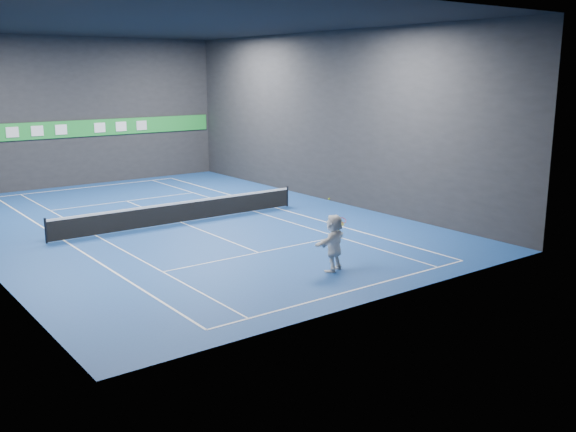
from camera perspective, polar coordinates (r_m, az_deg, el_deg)
ground at (r=30.46m, az=-9.44°, el=-0.58°), size 26.00×26.00×0.00m
ceiling at (r=29.74m, az=-10.09°, el=16.55°), size 26.00×26.00×0.00m
wall_back at (r=41.72m, az=-18.09°, el=8.78°), size 18.00×0.10×9.00m
wall_front at (r=19.21m, az=8.47°, el=5.36°), size 18.00×0.10×9.00m
wall_right at (r=34.80m, az=3.67°, el=8.71°), size 0.10×26.00×9.00m
baseline_near at (r=21.02m, az=5.91°, el=-6.55°), size 10.98×0.08×0.01m
baseline_far at (r=41.19m, az=-17.15°, el=2.48°), size 10.98×0.08×0.01m
sideline_doubles_left at (r=28.44m, az=-19.28°, el=-2.08°), size 0.08×23.78×0.01m
sideline_doubles_right at (r=33.27m, az=-1.04°, el=0.72°), size 0.08×23.78×0.01m
sideline_singles_left at (r=28.86m, az=-16.68°, el=-1.69°), size 0.06×23.78×0.01m
sideline_singles_right at (r=32.50m, az=-3.01°, el=0.42°), size 0.06×23.78×0.01m
service_line_near at (r=25.12m, az=-2.63°, el=-3.27°), size 8.23×0.06×0.01m
service_line_far at (r=36.14m, az=-14.16°, el=1.30°), size 8.23×0.06×0.01m
center_service_line at (r=30.46m, az=-9.44°, el=-0.58°), size 0.06×12.80×0.01m
player at (r=22.68m, az=4.09°, el=-2.38°), size 1.98×1.30×2.04m
tennis_ball at (r=22.42m, az=3.67°, el=1.53°), size 0.07×0.07×0.07m
tennis_net at (r=30.34m, az=-9.47°, el=0.41°), size 12.50×0.10×1.07m
sponsor_banner at (r=41.73m, az=-17.97°, el=7.41°), size 17.64×0.11×1.00m
tennis_racket at (r=22.80m, az=4.78°, el=-0.54°), size 0.44×0.36×0.60m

